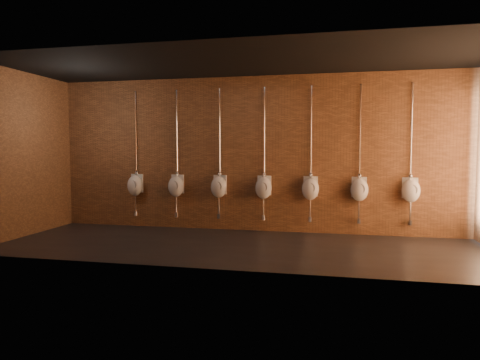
# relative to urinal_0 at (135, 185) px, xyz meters

# --- Properties ---
(ground) EXTENTS (8.50, 8.50, 0.00)m
(ground) POSITION_rel_urinal_0_xyz_m (2.59, -1.38, -0.93)
(ground) COLOR black
(ground) RESTS_ON ground
(room_shell) EXTENTS (8.54, 3.04, 3.22)m
(room_shell) POSITION_rel_urinal_0_xyz_m (2.59, -1.38, 1.08)
(room_shell) COLOR black
(room_shell) RESTS_ON ground
(urinal_0) EXTENTS (0.39, 0.35, 2.71)m
(urinal_0) POSITION_rel_urinal_0_xyz_m (0.00, 0.00, 0.00)
(urinal_0) COLOR white
(urinal_0) RESTS_ON ground
(urinal_1) EXTENTS (0.39, 0.35, 2.71)m
(urinal_1) POSITION_rel_urinal_0_xyz_m (0.95, 0.00, 0.00)
(urinal_1) COLOR white
(urinal_1) RESTS_ON ground
(urinal_2) EXTENTS (0.39, 0.35, 2.71)m
(urinal_2) POSITION_rel_urinal_0_xyz_m (1.89, 0.00, 0.00)
(urinal_2) COLOR white
(urinal_2) RESTS_ON ground
(urinal_3) EXTENTS (0.39, 0.35, 2.71)m
(urinal_3) POSITION_rel_urinal_0_xyz_m (2.84, 0.00, 0.00)
(urinal_3) COLOR white
(urinal_3) RESTS_ON ground
(urinal_4) EXTENTS (0.39, 0.35, 2.71)m
(urinal_4) POSITION_rel_urinal_0_xyz_m (3.79, 0.00, 0.00)
(urinal_4) COLOR white
(urinal_4) RESTS_ON ground
(urinal_5) EXTENTS (0.39, 0.35, 2.71)m
(urinal_5) POSITION_rel_urinal_0_xyz_m (4.73, 0.00, 0.00)
(urinal_5) COLOR white
(urinal_5) RESTS_ON ground
(urinal_6) EXTENTS (0.39, 0.35, 2.71)m
(urinal_6) POSITION_rel_urinal_0_xyz_m (5.68, 0.00, 0.00)
(urinal_6) COLOR white
(urinal_6) RESTS_ON ground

